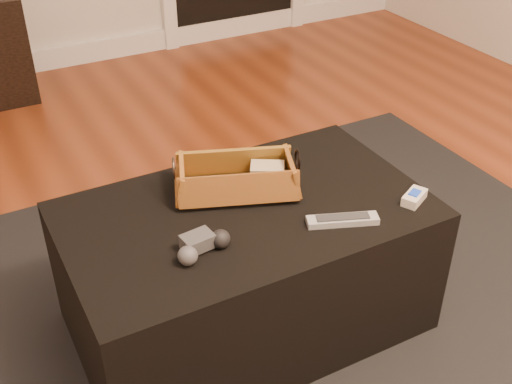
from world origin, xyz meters
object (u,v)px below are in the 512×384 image
game_controller (202,245)px  wicker_basket (237,179)px  ottoman (247,268)px  tv_remote (231,188)px  cream_gadget (414,197)px  silver_remote (343,220)px

game_controller → wicker_basket: bearing=46.1°
ottoman → tv_remote: size_ratio=5.47×
tv_remote → cream_gadget: size_ratio=1.91×
ottoman → cream_gadget: 0.52m
silver_remote → tv_remote: bearing=127.0°
game_controller → cream_gadget: (0.61, -0.07, -0.01)m
game_controller → silver_remote: size_ratio=0.82×
ottoman → game_controller: (-0.18, -0.12, 0.23)m
ottoman → silver_remote: size_ratio=5.17×
game_controller → silver_remote: bearing=-9.0°
ottoman → tv_remote: tv_remote is taller
game_controller → cream_gadget: bearing=-6.5°
silver_remote → ottoman: bearing=137.2°
ottoman → wicker_basket: size_ratio=2.60×
tv_remote → game_controller: size_ratio=1.16×
game_controller → cream_gadget: size_ratio=1.65×
silver_remote → game_controller: bearing=171.0°
wicker_basket → cream_gadget: (0.41, -0.28, -0.03)m
tv_remote → game_controller: game_controller is taller
tv_remote → wicker_basket: (0.02, 0.01, 0.02)m
tv_remote → cream_gadget: same height
ottoman → silver_remote: bearing=-42.8°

